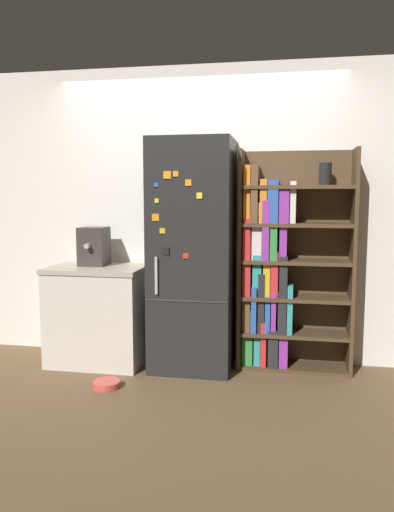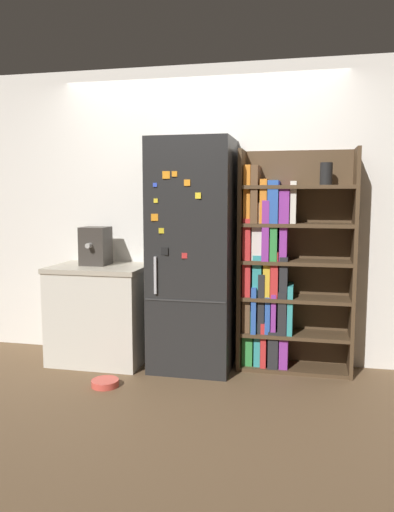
{
  "view_description": "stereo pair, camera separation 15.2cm",
  "coord_description": "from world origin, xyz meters",
  "px_view_note": "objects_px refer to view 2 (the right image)",
  "views": [
    {
      "loc": [
        0.79,
        -3.94,
        1.47
      ],
      "look_at": [
        0.04,
        0.15,
        0.97
      ],
      "focal_mm": 35.0,
      "sensor_mm": 36.0,
      "label": 1
    },
    {
      "loc": [
        0.94,
        -3.91,
        1.47
      ],
      "look_at": [
        0.04,
        0.15,
        0.97
      ],
      "focal_mm": 35.0,
      "sensor_mm": 36.0,
      "label": 2
    }
  ],
  "objects_px": {
    "bookshelf": "(280,268)",
    "espresso_machine": "(96,246)",
    "refrigerator": "(193,256)",
    "pet_bowl": "(105,382)"
  },
  "relations": [
    {
      "from": "refrigerator",
      "to": "bookshelf",
      "type": "height_order",
      "value": "refrigerator"
    },
    {
      "from": "espresso_machine",
      "to": "pet_bowl",
      "type": "xyz_separation_m",
      "value": [
        0.33,
        -0.62,
        -1.0
      ]
    },
    {
      "from": "refrigerator",
      "to": "espresso_machine",
      "type": "height_order",
      "value": "refrigerator"
    },
    {
      "from": "bookshelf",
      "to": "espresso_machine",
      "type": "relative_size",
      "value": 5.48
    },
    {
      "from": "refrigerator",
      "to": "pet_bowl",
      "type": "height_order",
      "value": "refrigerator"
    },
    {
      "from": "espresso_machine",
      "to": "pet_bowl",
      "type": "height_order",
      "value": "espresso_machine"
    },
    {
      "from": "bookshelf",
      "to": "pet_bowl",
      "type": "xyz_separation_m",
      "value": [
        -1.29,
        -0.73,
        -0.84
      ]
    },
    {
      "from": "espresso_machine",
      "to": "pet_bowl",
      "type": "distance_m",
      "value": 1.22
    },
    {
      "from": "pet_bowl",
      "to": "espresso_machine",
      "type": "bearing_deg",
      "value": 117.91
    },
    {
      "from": "refrigerator",
      "to": "pet_bowl",
      "type": "relative_size",
      "value": 9.0
    }
  ]
}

